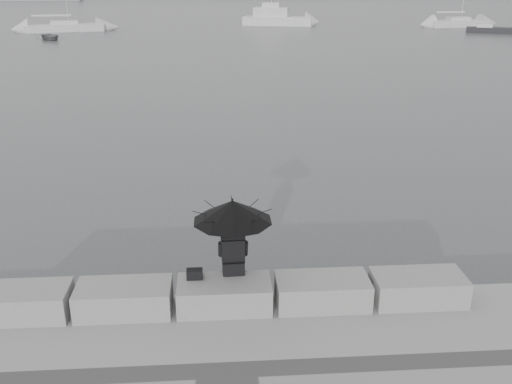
{
  "coord_description": "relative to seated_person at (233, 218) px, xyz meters",
  "views": [
    {
      "loc": [
        -0.05,
        -8.98,
        5.87
      ],
      "look_at": [
        0.79,
        3.0,
        1.32
      ],
      "focal_mm": 40.0,
      "sensor_mm": 36.0,
      "label": 1
    }
  ],
  "objects": [
    {
      "name": "stone_block_far_right",
      "position": [
        3.23,
        -0.36,
        -1.29
      ],
      "size": [
        1.6,
        0.8,
        0.5
      ],
      "primitive_type": "cube",
      "color": "gray",
      "rests_on": "promenade"
    },
    {
      "name": "stone_block_far_left",
      "position": [
        -3.57,
        -0.36,
        -1.29
      ],
      "size": [
        1.6,
        0.8,
        0.5
      ],
      "primitive_type": "cube",
      "color": "gray",
      "rests_on": "promenade"
    },
    {
      "name": "stone_block_centre",
      "position": [
        -0.17,
        -0.36,
        -1.29
      ],
      "size": [
        1.6,
        0.8,
        0.5
      ],
      "primitive_type": "cube",
      "color": "gray",
      "rests_on": "promenade"
    },
    {
      "name": "dinghy",
      "position": [
        -16.5,
        50.54,
        -1.75
      ],
      "size": [
        3.64,
        3.05,
        0.58
      ],
      "primitive_type": "imported",
      "rotation": [
        0.0,
        0.0,
        0.57
      ],
      "color": "gray",
      "rests_on": "ground"
    },
    {
      "name": "ground",
      "position": [
        -0.17,
        0.09,
        -2.04
      ],
      "size": [
        360.0,
        360.0,
        0.0
      ],
      "primitive_type": "plane",
      "color": "#484B4D",
      "rests_on": "ground"
    },
    {
      "name": "stone_block_right",
      "position": [
        1.53,
        -0.36,
        -1.29
      ],
      "size": [
        1.6,
        0.8,
        0.5
      ],
      "primitive_type": "cube",
      "color": "gray",
      "rests_on": "promenade"
    },
    {
      "name": "sailboat_left",
      "position": [
        -17.21,
        59.61,
        -1.53
      ],
      "size": [
        8.86,
        4.42,
        12.9
      ],
      "rotation": [
        0.0,
        0.0,
        0.25
      ],
      "color": "silver",
      "rests_on": "ground"
    },
    {
      "name": "seated_person",
      "position": [
        0.0,
        0.0,
        0.0
      ],
      "size": [
        1.38,
        1.38,
        1.39
      ],
      "rotation": [
        0.0,
        0.0,
        0.04
      ],
      "color": "black",
      "rests_on": "stone_block_centre"
    },
    {
      "name": "stone_block_left",
      "position": [
        -1.87,
        -0.36,
        -1.29
      ],
      "size": [
        1.6,
        0.8,
        0.5
      ],
      "primitive_type": "cube",
      "color": "gray",
      "rests_on": "promenade"
    },
    {
      "name": "sailboat_right",
      "position": [
        29.84,
        62.55,
        -1.51
      ],
      "size": [
        7.73,
        3.36,
        12.9
      ],
      "rotation": [
        0.0,
        0.0,
        0.13
      ],
      "color": "silver",
      "rests_on": "ground"
    },
    {
      "name": "bag",
      "position": [
        -0.67,
        -0.19,
        -0.95
      ],
      "size": [
        0.27,
        0.16,
        0.18
      ],
      "primitive_type": "cube",
      "color": "black",
      "rests_on": "stone_block_centre"
    },
    {
      "name": "small_motorboat",
      "position": [
        30.37,
        54.27,
        -1.72
      ],
      "size": [
        5.56,
        3.7,
        1.1
      ],
      "rotation": [
        0.0,
        0.0,
        -0.43
      ],
      "color": "black",
      "rests_on": "ground"
    },
    {
      "name": "motor_cruiser",
      "position": [
        7.9,
        66.27,
        -1.15
      ],
      "size": [
        9.19,
        5.03,
        4.5
      ],
      "rotation": [
        0.0,
        0.0,
        -0.27
      ],
      "color": "silver",
      "rests_on": "ground"
    }
  ]
}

